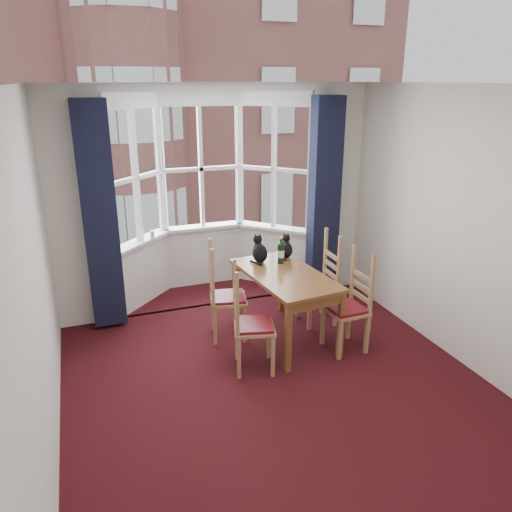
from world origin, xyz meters
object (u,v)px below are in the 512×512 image
chair_right_near (353,308)px  cat_left (260,251)px  chair_right_far (324,285)px  chair_left_near (245,327)px  wine_bottle (281,252)px  cat_right (286,248)px  candle_tall (152,235)px  dining_table (285,282)px  chair_left_far (220,299)px

chair_right_near → cat_left: (-0.75, 0.91, 0.45)m
chair_right_far → chair_left_near: bearing=-150.6°
wine_bottle → cat_right: bearing=51.4°
chair_left_near → candle_tall: size_ratio=8.08×
cat_left → cat_right: bearing=6.9°
candle_tall → cat_right: bearing=-35.8°
dining_table → cat_left: cat_left is taller
chair_right_far → cat_right: 0.65m
cat_right → chair_right_near: bearing=-67.4°
chair_left_far → chair_right_far: (1.30, -0.04, 0.00)m
chair_left_near → chair_left_far: same height
chair_left_near → chair_right_near: bearing=0.4°
dining_table → candle_tall: size_ratio=12.82×
cat_left → chair_left_near: bearing=-118.2°
wine_bottle → dining_table: bearing=-104.0°
candle_tall → dining_table: bearing=-51.5°
chair_left_near → chair_left_far: 0.74m
chair_left_near → chair_right_far: 1.44m
chair_right_near → candle_tall: 2.75m
cat_right → candle_tall: size_ratio=2.54×
dining_table → wine_bottle: wine_bottle is taller
chair_left_near → cat_left: cat_left is taller
chair_right_far → wine_bottle: 0.72m
cat_left → chair_right_far: bearing=-15.7°
chair_right_near → cat_left: cat_left is taller
cat_left → candle_tall: (-1.08, 1.08, 0.00)m
chair_left_far → chair_left_near: bearing=-86.3°
chair_left_near → chair_right_far: bearing=29.4°
chair_left_far → cat_right: cat_right is taller
dining_table → wine_bottle: 0.41m
dining_table → chair_left_near: bearing=-143.5°
chair_left_far → cat_left: (0.54, 0.18, 0.45)m
chair_right_near → cat_right: (-0.40, 0.95, 0.44)m
dining_table → chair_right_far: bearing=21.0°
dining_table → cat_right: (0.22, 0.50, 0.21)m
chair_right_far → dining_table: bearing=-159.0°
chair_right_far → wine_bottle: bearing=171.8°
candle_tall → chair_right_far: bearing=-35.1°
dining_table → chair_left_near: chair_left_near is taller
chair_right_near → chair_right_far: size_ratio=1.00×
chair_left_near → chair_left_far: (-0.05, 0.74, 0.00)m
dining_table → chair_right_near: chair_right_near is taller
chair_left_far → chair_right_near: same height
cat_left → wine_bottle: bearing=-32.0°
cat_right → candle_tall: 1.78m
candle_tall → chair_left_near: bearing=-73.5°
chair_right_far → cat_right: size_ratio=3.18×
candle_tall → wine_bottle: bearing=-43.1°
chair_left_near → wine_bottle: wine_bottle is taller
dining_table → cat_right: size_ratio=5.04×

